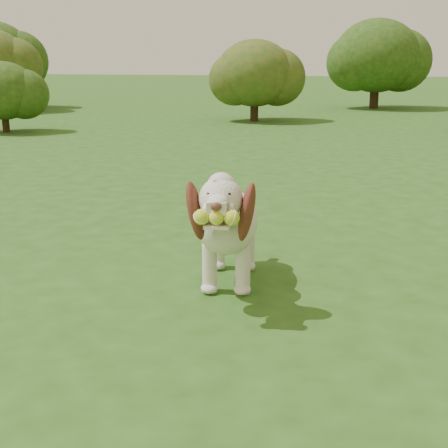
# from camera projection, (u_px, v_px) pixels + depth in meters

# --- Properties ---
(ground) EXTENTS (80.00, 80.00, 0.00)m
(ground) POSITION_uv_depth(u_px,v_px,m) (110.00, 308.00, 3.31)
(ground) COLOR #254A15
(ground) RESTS_ON ground
(dog) EXTENTS (0.44, 1.13, 0.73)m
(dog) POSITION_uv_depth(u_px,v_px,m) (228.00, 221.00, 3.54)
(dog) COLOR silver
(dog) RESTS_ON ground
(shrub_a) EXTENTS (1.17, 1.17, 1.21)m
(shrub_a) POSITION_uv_depth(u_px,v_px,m) (3.00, 91.00, 10.74)
(shrub_a) COLOR #382314
(shrub_a) RESTS_ON ground
(shrub_b) EXTENTS (1.57, 1.57, 1.63)m
(shrub_b) POSITION_uv_depth(u_px,v_px,m) (255.00, 73.00, 12.55)
(shrub_b) COLOR #382314
(shrub_b) RESTS_ON ground
(shrub_i) EXTENTS (2.13, 2.13, 2.20)m
(shrub_i) POSITION_uv_depth(u_px,v_px,m) (377.00, 56.00, 15.54)
(shrub_i) COLOR #382314
(shrub_i) RESTS_ON ground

